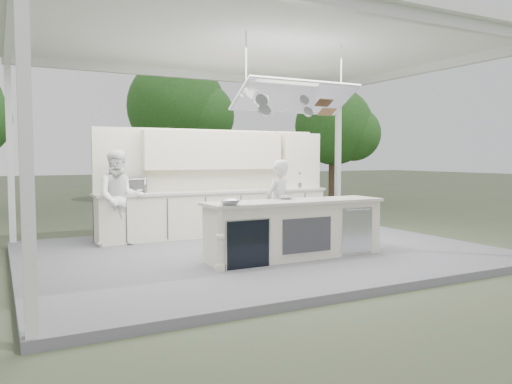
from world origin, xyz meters
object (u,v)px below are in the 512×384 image
sous_chef (120,198)px  head_chef (278,206)px  demo_island (294,229)px  back_counter (217,213)px

sous_chef → head_chef: bearing=-33.4°
head_chef → sous_chef: size_ratio=0.90×
demo_island → back_counter: size_ratio=0.61×
demo_island → sous_chef: (-2.30, 2.46, 0.42)m
back_counter → head_chef: size_ratio=3.15×
sous_chef → demo_island: bearing=-40.9°
sous_chef → back_counter: bearing=15.5°
head_chef → sous_chef: sous_chef is taller
demo_island → head_chef: size_ratio=1.93×
demo_island → back_counter: bearing=93.6°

